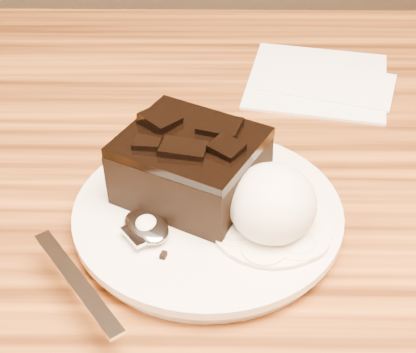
{
  "coord_description": "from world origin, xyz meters",
  "views": [
    {
      "loc": [
        -0.03,
        -0.38,
        1.09
      ],
      "look_at": [
        -0.03,
        0.01,
        0.79
      ],
      "focal_mm": 56.34,
      "sensor_mm": 36.0,
      "label": 1
    }
  ],
  "objects_px": {
    "plate": "(208,217)",
    "spoon": "(146,228)",
    "brownie": "(191,169)",
    "ice_cream_scoop": "(272,203)",
    "napkin": "(317,80)"
  },
  "relations": [
    {
      "from": "plate",
      "to": "spoon",
      "type": "relative_size",
      "value": 1.25
    },
    {
      "from": "brownie",
      "to": "ice_cream_scoop",
      "type": "bearing_deg",
      "value": -33.47
    },
    {
      "from": "brownie",
      "to": "napkin",
      "type": "xyz_separation_m",
      "value": [
        0.13,
        0.2,
        -0.04
      ]
    },
    {
      "from": "ice_cream_scoop",
      "to": "napkin",
      "type": "xyz_separation_m",
      "value": [
        0.07,
        0.24,
        -0.04
      ]
    },
    {
      "from": "plate",
      "to": "ice_cream_scoop",
      "type": "distance_m",
      "value": 0.06
    },
    {
      "from": "ice_cream_scoop",
      "to": "spoon",
      "type": "height_order",
      "value": "ice_cream_scoop"
    },
    {
      "from": "plate",
      "to": "brownie",
      "type": "bearing_deg",
      "value": 124.98
    },
    {
      "from": "napkin",
      "to": "spoon",
      "type": "bearing_deg",
      "value": -121.99
    },
    {
      "from": "ice_cream_scoop",
      "to": "napkin",
      "type": "height_order",
      "value": "ice_cream_scoop"
    },
    {
      "from": "brownie",
      "to": "napkin",
      "type": "distance_m",
      "value": 0.24
    },
    {
      "from": "plate",
      "to": "spoon",
      "type": "bearing_deg",
      "value": -147.7
    },
    {
      "from": "ice_cream_scoop",
      "to": "napkin",
      "type": "bearing_deg",
      "value": 74.89
    },
    {
      "from": "plate",
      "to": "napkin",
      "type": "bearing_deg",
      "value": 63.26
    },
    {
      "from": "brownie",
      "to": "napkin",
      "type": "relative_size",
      "value": 0.7
    },
    {
      "from": "spoon",
      "to": "napkin",
      "type": "bearing_deg",
      "value": 21.72
    }
  ]
}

